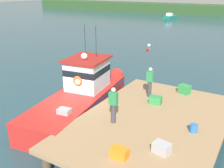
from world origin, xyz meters
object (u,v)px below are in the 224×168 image
Objects in this scene: crate_single_far at (155,100)px; crate_stack_mid_dock at (162,148)px; moored_boat_far_right at (170,17)px; bait_bucket at (193,128)px; crate_stack_near_edge at (119,153)px; mooring_buoy_spare_mooring at (148,49)px; main_fishing_boat at (83,95)px; deckhand_by_the_boat at (113,104)px; crate_single_by_cleat at (184,89)px; mooring_buoy_inshore at (149,45)px; deckhand_further_back at (150,81)px.

crate_single_far is 4.20m from crate_stack_mid_dock.
moored_boat_far_right is at bearing 108.15° from crate_single_far.
bait_bucket is at bearing -37.06° from crate_single_far.
crate_stack_near_edge is 21.76m from mooring_buoy_spare_mooring.
main_fishing_boat is 29.29× the size of bait_bucket.
crate_stack_near_edge is at bearing -82.79° from crate_single_far.
main_fishing_boat is at bearing 169.63° from bait_bucket.
bait_bucket is at bearing 17.00° from deckhand_by_the_boat.
crate_stack_near_edge is at bearing -69.23° from mooring_buoy_spare_mooring.
mooring_buoy_spare_mooring is at bearing 120.70° from crate_single_by_cleat.
main_fishing_boat is 16.60× the size of crate_stack_near_edge.
crate_stack_mid_dock is 0.37× the size of deckhand_by_the_boat.
main_fishing_boat is at bearing 138.50° from crate_stack_near_edge.
crate_single_by_cleat is at bearing -59.30° from mooring_buoy_spare_mooring.
main_fishing_boat reaches higher than crate_stack_near_edge.
bait_bucket is 21.49m from mooring_buoy_inshore.
moored_boat_far_right is 15.22× the size of mooring_buoy_spare_mooring.
crate_single_by_cleat is 0.11× the size of moored_boat_far_right.
crate_stack_near_edge reaches higher than mooring_buoy_spare_mooring.
bait_bucket is (6.53, -1.19, 0.36)m from main_fishing_boat.
main_fishing_boat is at bearing 151.57° from crate_stack_mid_dock.
crate_single_by_cleat is at bearing 43.25° from deckhand_further_back.
mooring_buoy_inshore is at bearing 117.95° from bait_bucket.
crate_stack_mid_dock is at bearing -65.06° from crate_single_far.
crate_single_by_cleat is at bearing 67.69° from crate_single_far.
crate_single_by_cleat is at bearing -70.02° from moored_boat_far_right.
deckhand_by_the_boat is at bearing -71.10° from mooring_buoy_spare_mooring.
crate_single_far is 1.68× the size of mooring_buoy_spare_mooring.
crate_single_far is (4.15, 0.60, 0.39)m from main_fishing_boat.
crate_stack_near_edge is 1.76× the size of bait_bucket.
mooring_buoy_inshore is at bearing 113.14° from deckhand_further_back.
crate_single_by_cleat is at bearing 98.72° from crate_stack_mid_dock.
crate_stack_mid_dock is at bearing 40.82° from crate_stack_near_edge.
crate_stack_mid_dock is 1.68× the size of mooring_buoy_spare_mooring.
crate_stack_mid_dock is 0.37× the size of deckhand_further_back.
crate_stack_near_edge reaches higher than mooring_buoy_inshore.
crate_single_far is at bearing -71.85° from moored_boat_far_right.
crate_single_far is at bearing 142.94° from bait_bucket.
moored_boat_far_right is at bearing 107.67° from deckhand_further_back.
deckhand_by_the_boat is 3.48m from deckhand_further_back.
mooring_buoy_spare_mooring is (-7.96, 13.40, -1.26)m from crate_single_by_cleat.
mooring_buoy_inshore is (-8.54, 15.06, -1.25)m from crate_single_by_cleat.
crate_single_far is at bearing 114.94° from crate_stack_mid_dock.
crate_stack_near_edge is 0.37× the size of deckhand_by_the_boat.
deckhand_further_back is (0.20, 3.47, 0.00)m from deckhand_by_the_boat.
main_fishing_boat is 6.74m from crate_stack_mid_dock.
bait_bucket is at bearing -68.76° from crate_single_by_cleat.
crate_stack_near_edge is 3.49m from bait_bucket.
main_fishing_boat reaches higher than bait_bucket.
deckhand_by_the_boat is (-2.61, 1.02, 0.67)m from crate_stack_mid_dock.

